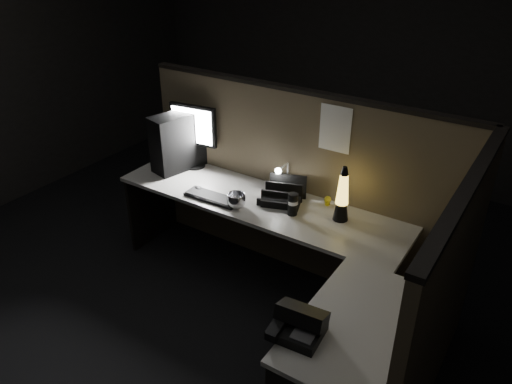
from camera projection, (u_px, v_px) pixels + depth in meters
The scene contains 17 objects.
floor at pixel (230, 329), 3.57m from camera, with size 6.00×6.00×0.00m, color black.
room_shell at pixel (223, 114), 2.80m from camera, with size 6.00×6.00×6.00m.
partition_back at pixel (297, 186), 3.90m from camera, with size 2.66×0.06×1.50m, color brown.
partition_right at pixel (441, 311), 2.65m from camera, with size 0.06×1.66×1.50m, color brown.
desk at pixel (271, 254), 3.40m from camera, with size 2.60×1.60×0.73m.
pc_tower at pixel (178, 141), 4.13m from camera, with size 0.20×0.45×0.47m, color black.
monitor at pixel (193, 130), 4.11m from camera, with size 0.42×0.18×0.54m.
keyboard at pixel (212, 197), 3.76m from camera, with size 0.44×0.15×0.02m, color black.
mouse at pixel (198, 189), 3.86m from camera, with size 0.09×0.06×0.03m, color black.
clip_lamp at pixel (283, 177), 3.75m from camera, with size 0.05×0.20×0.25m.
organizer at pixel (283, 195), 3.71m from camera, with size 0.34×0.32×0.21m.
lava_lamp at pixel (342, 198), 3.42m from camera, with size 0.11×0.11×0.41m.
travel_mug at pixel (293, 204), 3.52m from camera, with size 0.07×0.07×0.17m, color black.
steel_mug at pixel (236, 201), 3.62m from camera, with size 0.14×0.14×0.11m, color silver.
figurine at pixel (328, 200), 3.66m from camera, with size 0.05×0.05×0.05m, color yellow.
pinned_paper at pixel (335, 129), 3.47m from camera, with size 0.23×0.00×0.34m, color white.
desk_phone at pixel (298, 324), 2.51m from camera, with size 0.27×0.28×0.15m.
Camera 1 is at (1.61, -2.13, 2.58)m, focal length 35.00 mm.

